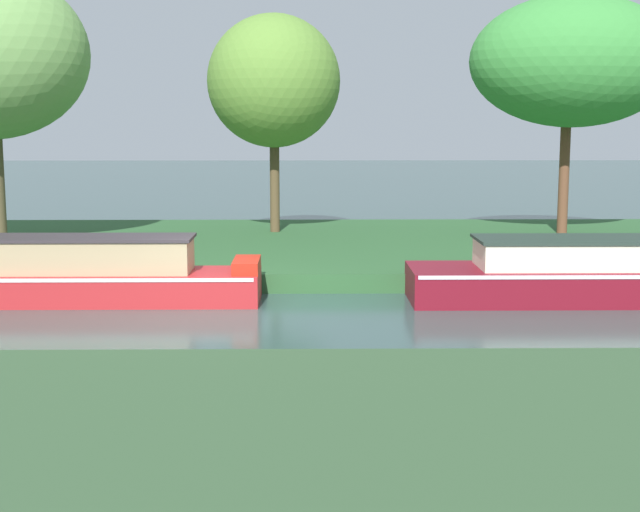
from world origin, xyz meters
TOP-DOWN VIEW (x-y plane):
  - ground_plane at (0.00, 0.00)m, footprint 120.00×120.00m
  - riverbank_far at (0.00, 7.00)m, footprint 72.00×10.00m
  - maroon_barge at (6.57, 1.20)m, footprint 6.08×1.80m
  - red_narrowboat at (-3.31, 1.20)m, footprint 7.23×1.47m
  - willow_tree_centre at (0.56, 8.90)m, footprint 3.61×3.88m
  - willow_tree_right at (8.50, 8.16)m, footprint 5.48×4.26m

SIDE VIEW (x-z plane):
  - ground_plane at x=0.00m, z-range 0.00..0.00m
  - riverbank_far at x=0.00m, z-range 0.00..0.40m
  - maroon_barge at x=6.57m, z-range -0.10..1.15m
  - red_narrowboat at x=-3.31m, z-range -0.34..1.59m
  - willow_tree_centre at x=0.56m, z-range 1.56..7.49m
  - willow_tree_right at x=8.50m, z-range 1.84..8.20m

